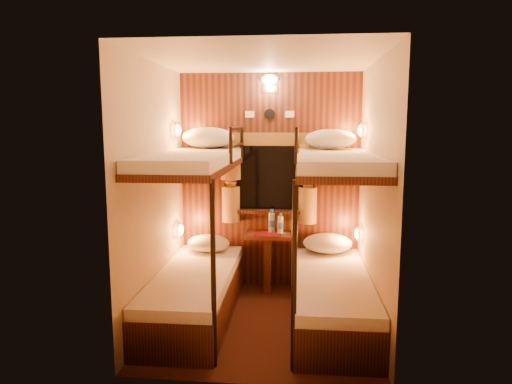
# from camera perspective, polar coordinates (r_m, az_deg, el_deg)

# --- Properties ---
(floor) EXTENTS (2.10, 2.10, 0.00)m
(floor) POSITION_cam_1_polar(r_m,az_deg,el_deg) (4.46, 0.76, -15.90)
(floor) COLOR #34150E
(floor) RESTS_ON ground
(ceiling) EXTENTS (2.10, 2.10, 0.00)m
(ceiling) POSITION_cam_1_polar(r_m,az_deg,el_deg) (4.10, 0.83, 16.30)
(ceiling) COLOR silver
(ceiling) RESTS_ON wall_back
(wall_back) EXTENTS (2.40, 0.00, 2.40)m
(wall_back) POSITION_cam_1_polar(r_m,az_deg,el_deg) (5.15, 1.70, 1.31)
(wall_back) COLOR #C6B293
(wall_back) RESTS_ON floor
(wall_front) EXTENTS (2.40, 0.00, 2.40)m
(wall_front) POSITION_cam_1_polar(r_m,az_deg,el_deg) (3.09, -0.73, -3.50)
(wall_front) COLOR #C6B293
(wall_front) RESTS_ON floor
(wall_left) EXTENTS (0.00, 2.40, 2.40)m
(wall_left) POSITION_cam_1_polar(r_m,az_deg,el_deg) (4.31, -12.59, -0.29)
(wall_left) COLOR #C6B293
(wall_left) RESTS_ON floor
(wall_right) EXTENTS (0.00, 2.40, 2.40)m
(wall_right) POSITION_cam_1_polar(r_m,az_deg,el_deg) (4.16, 14.66, -0.67)
(wall_right) COLOR #C6B293
(wall_right) RESTS_ON floor
(back_panel) EXTENTS (2.00, 0.03, 2.40)m
(back_panel) POSITION_cam_1_polar(r_m,az_deg,el_deg) (5.14, 1.69, 1.29)
(back_panel) COLOR black
(back_panel) RESTS_ON floor
(bunk_left) EXTENTS (0.72, 1.90, 1.82)m
(bunk_left) POSITION_cam_1_polar(r_m,az_deg,el_deg) (4.42, -7.65, -8.47)
(bunk_left) COLOR black
(bunk_left) RESTS_ON floor
(bunk_right) EXTENTS (0.72, 1.90, 1.82)m
(bunk_right) POSITION_cam_1_polar(r_m,az_deg,el_deg) (4.33, 9.53, -8.88)
(bunk_right) COLOR black
(bunk_right) RESTS_ON floor
(window) EXTENTS (1.00, 0.12, 0.79)m
(window) POSITION_cam_1_polar(r_m,az_deg,el_deg) (5.11, 1.67, 1.04)
(window) COLOR black
(window) RESTS_ON back_panel
(curtains) EXTENTS (1.10, 0.22, 1.00)m
(curtains) POSITION_cam_1_polar(r_m,az_deg,el_deg) (5.07, 1.65, 1.92)
(curtains) COLOR olive
(curtains) RESTS_ON back_panel
(back_fixtures) EXTENTS (0.54, 0.09, 0.48)m
(back_fixtures) POSITION_cam_1_polar(r_m,az_deg,el_deg) (5.08, 1.72, 13.03)
(back_fixtures) COLOR black
(back_fixtures) RESTS_ON back_panel
(reading_lamps) EXTENTS (2.00, 0.20, 1.25)m
(reading_lamps) POSITION_cam_1_polar(r_m,az_deg,el_deg) (4.80, 1.44, 1.27)
(reading_lamps) COLOR orange
(reading_lamps) RESTS_ON wall_left
(table) EXTENTS (0.50, 0.34, 0.66)m
(table) POSITION_cam_1_polar(r_m,az_deg,el_deg) (5.11, 1.52, -7.73)
(table) COLOR #5D2715
(table) RESTS_ON floor
(bottle_left) EXTENTS (0.08, 0.08, 0.26)m
(bottle_left) POSITION_cam_1_polar(r_m,az_deg,el_deg) (5.07, 1.97, -3.82)
(bottle_left) COLOR #99BFE5
(bottle_left) RESTS_ON table
(bottle_right) EXTENTS (0.07, 0.07, 0.23)m
(bottle_right) POSITION_cam_1_polar(r_m,az_deg,el_deg) (5.04, 3.07, -4.08)
(bottle_right) COLOR #99BFE5
(bottle_right) RESTS_ON table
(sachet_a) EXTENTS (0.09, 0.07, 0.01)m
(sachet_a) POSITION_cam_1_polar(r_m,az_deg,el_deg) (5.06, 3.25, -5.13)
(sachet_a) COLOR silver
(sachet_a) RESTS_ON table
(sachet_b) EXTENTS (0.08, 0.07, 0.00)m
(sachet_b) POSITION_cam_1_polar(r_m,az_deg,el_deg) (5.13, 2.65, -4.94)
(sachet_b) COLOR silver
(sachet_b) RESTS_ON table
(pillow_lower_left) EXTENTS (0.47, 0.33, 0.18)m
(pillow_lower_left) POSITION_cam_1_polar(r_m,az_deg,el_deg) (5.06, -5.96, -6.39)
(pillow_lower_left) COLOR silver
(pillow_lower_left) RESTS_ON bunk_left
(pillow_lower_right) EXTENTS (0.53, 0.38, 0.21)m
(pillow_lower_right) POSITION_cam_1_polar(r_m,az_deg,el_deg) (5.04, 8.94, -6.33)
(pillow_lower_right) COLOR silver
(pillow_lower_right) RESTS_ON bunk_right
(pillow_upper_left) EXTENTS (0.57, 0.41, 0.22)m
(pillow_upper_left) POSITION_cam_1_polar(r_m,az_deg,el_deg) (4.97, -5.99, 6.79)
(pillow_upper_left) COLOR silver
(pillow_upper_left) RESTS_ON bunk_left
(pillow_upper_right) EXTENTS (0.52, 0.37, 0.21)m
(pillow_upper_right) POSITION_cam_1_polar(r_m,az_deg,el_deg) (4.80, 9.30, 6.55)
(pillow_upper_right) COLOR silver
(pillow_upper_right) RESTS_ON bunk_right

